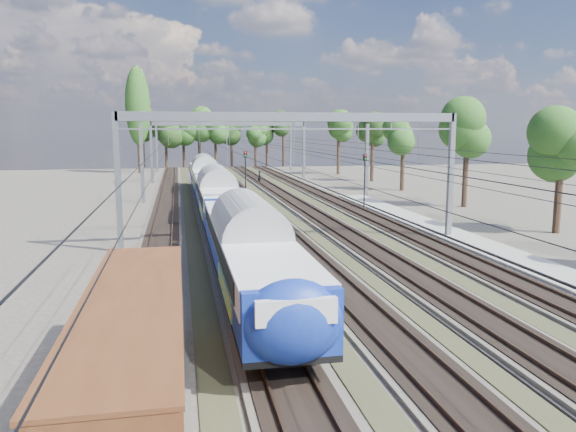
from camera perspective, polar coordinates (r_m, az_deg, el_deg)
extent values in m
cube|color=#47423A|center=(52.81, -12.38, 0.10)|extent=(3.00, 130.00, 0.15)
cube|color=black|center=(52.79, -12.38, 0.20)|extent=(2.50, 130.00, 0.06)
cube|color=#473326|center=(52.80, -13.17, 0.29)|extent=(0.08, 130.00, 0.14)
cube|color=#473326|center=(52.77, -11.60, 0.33)|extent=(0.08, 130.00, 0.14)
cube|color=#47423A|center=(52.89, -7.50, 0.24)|extent=(3.00, 130.00, 0.15)
cube|color=black|center=(52.87, -7.50, 0.35)|extent=(2.50, 130.00, 0.06)
cube|color=#473326|center=(52.82, -8.29, 0.43)|extent=(0.08, 130.00, 0.14)
cube|color=#473326|center=(52.91, -6.73, 0.48)|extent=(0.08, 130.00, 0.14)
cube|color=#47423A|center=(53.35, -2.67, 0.38)|extent=(3.00, 130.00, 0.15)
cube|color=black|center=(53.33, -2.67, 0.49)|extent=(2.50, 130.00, 0.06)
cube|color=#473326|center=(53.22, -3.44, 0.57)|extent=(0.08, 130.00, 0.14)
cube|color=#473326|center=(53.43, -1.91, 0.61)|extent=(0.08, 130.00, 0.14)
cube|color=#47423A|center=(54.18, 2.04, 0.52)|extent=(3.00, 130.00, 0.15)
cube|color=black|center=(54.16, 2.04, 0.62)|extent=(2.50, 130.00, 0.06)
cube|color=#473326|center=(53.99, 1.30, 0.70)|extent=(0.08, 130.00, 0.14)
cube|color=#473326|center=(54.31, 2.78, 0.74)|extent=(0.08, 130.00, 0.14)
cube|color=#47423A|center=(55.36, 6.58, 0.64)|extent=(3.00, 130.00, 0.15)
cube|color=black|center=(55.35, 6.58, 0.74)|extent=(2.50, 130.00, 0.06)
cube|color=#473326|center=(55.12, 5.87, 0.83)|extent=(0.08, 130.00, 0.14)
cube|color=#473326|center=(55.55, 7.29, 0.86)|extent=(0.08, 130.00, 0.14)
cube|color=#383825|center=(52.81, -9.94, 0.12)|extent=(1.10, 130.00, 0.05)
cube|color=#383825|center=(53.08, -5.08, 0.26)|extent=(1.10, 130.00, 0.05)
cube|color=#383825|center=(53.72, -0.30, 0.40)|extent=(1.10, 130.00, 0.05)
cube|color=#383825|center=(54.73, 4.33, 0.53)|extent=(1.10, 130.00, 0.05)
cube|color=gray|center=(34.45, 24.22, -4.95)|extent=(3.00, 70.00, 0.30)
cube|color=gray|center=(37.56, -16.90, 3.26)|extent=(0.35, 0.35, 9.00)
cube|color=gray|center=(41.99, 16.18, 3.84)|extent=(0.35, 0.35, 9.00)
cube|color=gray|center=(38.00, 0.59, 10.04)|extent=(23.00, 0.35, 0.60)
cube|color=gray|center=(85.36, -13.70, 6.29)|extent=(0.35, 0.35, 9.00)
cube|color=gray|center=(87.40, 1.63, 6.59)|extent=(0.35, 0.35, 9.00)
cube|color=gray|center=(85.56, -5.99, 9.31)|extent=(23.00, 0.35, 0.60)
cube|color=gray|center=(62.43, -14.62, 5.19)|extent=(0.35, 0.35, 8.50)
cube|color=gray|center=(107.34, -13.19, 6.64)|extent=(0.35, 0.35, 8.50)
cube|color=gray|center=(65.91, 8.01, 5.57)|extent=(0.35, 0.35, 8.50)
cube|color=gray|center=(109.40, 0.27, 6.91)|extent=(0.35, 0.35, 8.50)
cylinder|color=black|center=(52.28, -12.58, 5.99)|extent=(0.03, 130.00, 0.03)
cylinder|color=black|center=(52.24, -12.62, 7.19)|extent=(0.03, 130.00, 0.03)
cylinder|color=black|center=(52.36, -7.62, 6.12)|extent=(0.03, 130.00, 0.03)
cylinder|color=black|center=(52.32, -7.65, 7.33)|extent=(0.03, 130.00, 0.03)
cylinder|color=black|center=(52.82, -2.72, 6.21)|extent=(0.03, 130.00, 0.03)
cylinder|color=black|center=(52.79, -2.72, 7.41)|extent=(0.03, 130.00, 0.03)
cylinder|color=black|center=(53.66, 2.07, 6.26)|extent=(0.03, 130.00, 0.03)
cylinder|color=black|center=(53.62, 2.08, 7.43)|extent=(0.03, 130.00, 0.03)
cylinder|color=black|center=(54.86, 6.68, 6.26)|extent=(0.03, 130.00, 0.03)
cylinder|color=black|center=(54.82, 6.70, 7.41)|extent=(0.03, 130.00, 0.03)
cylinder|color=black|center=(121.05, -14.48, 6.47)|extent=(0.56, 0.56, 7.06)
sphere|color=#183B15|center=(120.98, -14.59, 9.14)|extent=(5.41, 5.41, 5.41)
cylinder|color=black|center=(119.43, -12.81, 6.44)|extent=(0.56, 0.56, 6.79)
sphere|color=#183B15|center=(119.35, -12.90, 9.05)|extent=(4.66, 4.66, 4.66)
cylinder|color=black|center=(120.08, -10.88, 6.36)|extent=(0.56, 0.56, 6.14)
sphere|color=#183B15|center=(119.98, -10.95, 8.70)|extent=(4.54, 4.54, 4.54)
cylinder|color=black|center=(120.00, -9.02, 6.60)|extent=(0.56, 0.56, 6.97)
sphere|color=#183B15|center=(119.93, -9.09, 9.26)|extent=(4.33, 4.33, 4.33)
cylinder|color=black|center=(121.34, -7.49, 6.40)|extent=(0.56, 0.56, 5.85)
sphere|color=#183B15|center=(121.23, -7.54, 8.61)|extent=(5.41, 5.41, 5.41)
cylinder|color=black|center=(119.69, -5.72, 6.50)|extent=(0.56, 0.56, 6.30)
sphere|color=#183B15|center=(119.60, -5.76, 8.91)|extent=(5.06, 5.06, 5.06)
cylinder|color=black|center=(119.46, -3.78, 6.56)|extent=(0.56, 0.56, 6.45)
sphere|color=#183B15|center=(119.37, -3.81, 9.03)|extent=(4.66, 4.66, 4.66)
cylinder|color=black|center=(121.19, -1.95, 6.53)|extent=(0.56, 0.56, 6.15)
sphere|color=#183B15|center=(121.09, -1.96, 8.86)|extent=(5.46, 5.46, 5.46)
cylinder|color=black|center=(121.92, -0.24, 6.46)|extent=(0.56, 0.56, 5.74)
sphere|color=#183B15|center=(121.82, -0.24, 8.62)|extent=(4.05, 4.05, 4.05)
cylinder|color=black|center=(49.04, 22.85, 2.36)|extent=(0.56, 0.56, 5.93)
sphere|color=#183B15|center=(48.79, 23.19, 7.90)|extent=(4.18, 4.18, 4.18)
cylinder|color=black|center=(61.52, 16.53, 4.20)|extent=(0.56, 0.56, 6.64)
sphere|color=#183B15|center=(61.36, 16.75, 9.15)|extent=(4.51, 4.51, 4.51)
cylinder|color=black|center=(72.77, 12.54, 5.05)|extent=(0.56, 0.56, 6.74)
sphere|color=#183B15|center=(72.64, 12.69, 9.29)|extent=(4.88, 4.88, 4.88)
cylinder|color=black|center=(88.05, 8.04, 5.47)|extent=(0.56, 0.56, 5.77)
sphere|color=#183B15|center=(87.90, 8.10, 8.48)|extent=(4.75, 4.75, 4.75)
cylinder|color=black|center=(98.73, 5.57, 5.87)|extent=(0.56, 0.56, 5.76)
sphere|color=#183B15|center=(98.61, 5.61, 8.54)|extent=(3.95, 3.95, 3.95)
cylinder|color=black|center=(105.43, -14.94, 8.58)|extent=(0.70, 0.70, 16.00)
ellipsoid|color=#294F1A|center=(105.51, -15.03, 10.75)|extent=(4.40, 4.40, 14.08)
cube|color=black|center=(20.20, -1.32, -12.35)|extent=(2.16, 3.24, 0.86)
cube|color=black|center=(34.62, -5.57, -3.39)|extent=(2.16, 3.24, 0.86)
cube|color=#10289A|center=(26.92, -4.06, -3.37)|extent=(3.03, 21.61, 2.05)
cube|color=silver|center=(26.82, -4.07, -2.24)|extent=(3.11, 20.75, 1.03)
cube|color=black|center=(27.05, -0.78, -2.12)|extent=(0.04, 18.37, 0.76)
cube|color=yellow|center=(22.48, -2.55, -7.23)|extent=(3.13, 6.05, 0.76)
cylinder|color=#979A9C|center=(26.73, -4.09, -1.22)|extent=(3.07, 21.61, 3.07)
cube|color=black|center=(41.55, -6.51, -1.35)|extent=(2.16, 3.24, 0.86)
cube|color=black|center=(56.47, -7.75, 1.31)|extent=(2.16, 3.24, 0.86)
cube|color=#10289A|center=(48.78, -7.26, 2.07)|extent=(3.03, 21.61, 2.05)
cube|color=silver|center=(48.72, -7.28, 2.70)|extent=(3.11, 20.75, 1.03)
cube|color=black|center=(48.84, -5.44, 2.74)|extent=(0.04, 18.37, 0.76)
cube|color=yellow|center=(44.14, -6.83, 0.66)|extent=(3.13, 6.05, 0.76)
cylinder|color=#979A9C|center=(48.67, -7.29, 3.27)|extent=(3.07, 21.61, 3.07)
cube|color=black|center=(63.49, -8.13, 2.13)|extent=(2.16, 3.24, 0.86)
cube|color=black|center=(78.52, -8.71, 3.38)|extent=(2.16, 3.24, 0.86)
cube|color=#10289A|center=(70.85, -8.48, 4.13)|extent=(3.03, 21.61, 2.05)
cube|color=silver|center=(70.81, -8.49, 4.56)|extent=(3.11, 20.75, 1.03)
cube|color=black|center=(70.90, -7.22, 4.59)|extent=(0.04, 18.37, 0.76)
cube|color=yellow|center=(66.17, -8.28, 3.34)|extent=(3.13, 6.05, 0.76)
cylinder|color=#979A9C|center=(70.78, -8.50, 4.96)|extent=(3.07, 21.61, 3.07)
ellipsoid|color=#10289A|center=(16.81, 0.45, -10.71)|extent=(3.07, 1.69, 2.62)
cube|color=black|center=(20.98, -14.30, -12.20)|extent=(1.83, 2.38, 0.64)
cube|color=black|center=(16.69, -15.21, -16.36)|extent=(2.47, 12.83, 0.18)
cube|color=#4A2613|center=(16.20, -15.40, -12.25)|extent=(2.47, 12.83, 2.38)
cube|color=#4A2613|center=(15.80, -15.58, -8.05)|extent=(2.66, 12.83, 0.11)
imported|color=black|center=(82.41, -2.90, 3.97)|extent=(0.58, 0.77, 1.90)
cylinder|color=black|center=(58.94, -4.33, 3.52)|extent=(0.14, 0.14, 4.95)
cube|color=black|center=(58.74, -4.36, 6.26)|extent=(0.36, 0.24, 0.69)
sphere|color=red|center=(58.61, -4.35, 6.45)|extent=(0.16, 0.16, 0.16)
sphere|color=#0C9919|center=(58.62, -4.34, 6.11)|extent=(0.16, 0.16, 0.16)
cylinder|color=black|center=(56.17, 7.77, 3.13)|extent=(0.13, 0.13, 4.80)
cube|color=black|center=(55.96, 7.83, 5.91)|extent=(0.39, 0.33, 0.67)
sphere|color=red|center=(55.84, 7.87, 6.10)|extent=(0.15, 0.15, 0.15)
sphere|color=#0C9919|center=(55.85, 7.87, 5.76)|extent=(0.15, 0.15, 0.15)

